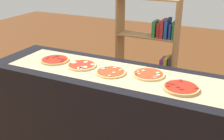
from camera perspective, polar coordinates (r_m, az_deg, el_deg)
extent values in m
cube|color=black|center=(2.58, 0.00, -9.96)|extent=(2.26, 0.69, 0.93)
cube|color=tan|center=(2.37, 0.00, -0.43)|extent=(1.90, 0.49, 0.00)
cylinder|color=tan|center=(2.68, -11.75, 2.03)|extent=(0.27, 0.27, 0.02)
cylinder|color=#AD2314|center=(2.67, -11.76, 2.22)|extent=(0.24, 0.24, 0.00)
cylinder|color=maroon|center=(2.69, -13.32, 2.33)|extent=(0.03, 0.03, 0.00)
cylinder|color=maroon|center=(2.74, -11.53, 2.82)|extent=(0.04, 0.04, 0.00)
cylinder|color=maroon|center=(2.69, -11.07, 2.47)|extent=(0.03, 0.03, 0.00)
cylinder|color=maroon|center=(2.75, -11.10, 2.90)|extent=(0.03, 0.03, 0.00)
cylinder|color=maroon|center=(2.74, -13.02, 2.71)|extent=(0.03, 0.03, 0.00)
cylinder|color=maroon|center=(2.60, -10.27, 1.86)|extent=(0.03, 0.03, 0.00)
cylinder|color=maroon|center=(2.64, -10.08, 2.17)|extent=(0.03, 0.03, 0.00)
cylinder|color=maroon|center=(2.72, -11.99, 2.60)|extent=(0.03, 0.03, 0.00)
cylinder|color=maroon|center=(2.65, -10.48, 2.25)|extent=(0.03, 0.03, 0.00)
cylinder|color=#E5C17F|center=(2.50, -6.31, 0.95)|extent=(0.26, 0.26, 0.02)
cylinder|color=red|center=(2.50, -6.32, 1.16)|extent=(0.24, 0.24, 0.00)
cylinder|color=#EFE5CC|center=(2.54, -7.88, 1.55)|extent=(0.05, 0.05, 0.00)
cylinder|color=#EFE5CC|center=(2.42, -5.58, 0.62)|extent=(0.04, 0.04, 0.00)
cylinder|color=#EFE5CC|center=(2.40, -6.46, 0.39)|extent=(0.04, 0.04, 0.00)
cylinder|color=#EFE5CC|center=(2.41, -6.82, 0.41)|extent=(0.03, 0.03, 0.00)
cylinder|color=#EFE5CC|center=(2.48, -4.07, 1.16)|extent=(0.03, 0.03, 0.00)
cylinder|color=#EFE5CC|center=(2.42, -6.23, 0.52)|extent=(0.04, 0.04, 0.00)
cylinder|color=#EFE5CC|center=(2.54, -5.47, 1.66)|extent=(0.04, 0.04, 0.00)
cylinder|color=#DBB26B|center=(2.34, -0.27, -0.46)|extent=(0.26, 0.26, 0.01)
cylinder|color=red|center=(2.34, -0.27, -0.26)|extent=(0.23, 0.23, 0.00)
cylinder|color=#C6B28E|center=(2.41, 0.54, 0.49)|extent=(0.03, 0.03, 0.01)
cylinder|color=#C6B28E|center=(2.30, 0.35, -0.53)|extent=(0.03, 0.03, 0.01)
cylinder|color=#C6B28E|center=(2.24, -0.55, -1.18)|extent=(0.02, 0.02, 0.01)
cylinder|color=#C6B28E|center=(2.38, -1.82, 0.25)|extent=(0.03, 0.03, 0.01)
cylinder|color=#C6B28E|center=(2.42, -1.74, 0.59)|extent=(0.02, 0.02, 0.01)
cylinder|color=#C6B28E|center=(2.36, 1.78, 0.00)|extent=(0.03, 0.03, 0.01)
cylinder|color=#C6B28E|center=(2.43, -0.88, 0.75)|extent=(0.02, 0.02, 0.01)
cylinder|color=#DBB26B|center=(2.32, 7.54, -0.89)|extent=(0.27, 0.27, 0.02)
cylinder|color=red|center=(2.32, 7.55, -0.69)|extent=(0.24, 0.24, 0.00)
cylinder|color=#C6B28E|center=(2.28, 4.94, -0.82)|extent=(0.02, 0.02, 0.01)
cylinder|color=#C6B28E|center=(2.29, 5.02, -0.76)|extent=(0.03, 0.03, 0.01)
cylinder|color=#C6B28E|center=(2.33, 5.44, -0.29)|extent=(0.02, 0.02, 0.01)
cylinder|color=#C6B28E|center=(2.33, 9.43, -0.56)|extent=(0.03, 0.03, 0.01)
cylinder|color=#C6B28E|center=(2.25, 9.01, -1.35)|extent=(0.03, 0.03, 0.01)
cylinder|color=#C6B28E|center=(2.35, 6.48, -0.15)|extent=(0.03, 0.03, 0.01)
cylinder|color=#C6B28E|center=(2.29, 5.60, -0.78)|extent=(0.02, 0.02, 0.01)
cylinder|color=#C6B28E|center=(2.28, 9.58, -1.04)|extent=(0.03, 0.03, 0.01)
cylinder|color=#C6B28E|center=(2.24, 8.90, -1.47)|extent=(0.03, 0.03, 0.01)
cylinder|color=tan|center=(2.12, 14.07, -3.64)|extent=(0.27, 0.27, 0.02)
cylinder|color=#AD2314|center=(2.12, 14.10, -3.34)|extent=(0.24, 0.24, 0.00)
cylinder|color=maroon|center=(2.14, 12.46, -2.83)|extent=(0.03, 0.03, 0.00)
cylinder|color=maroon|center=(2.12, 17.02, -3.53)|extent=(0.04, 0.04, 0.00)
cylinder|color=maroon|center=(2.10, 11.47, -3.22)|extent=(0.03, 0.03, 0.00)
cylinder|color=maroon|center=(2.14, 11.59, -2.69)|extent=(0.03, 0.03, 0.00)
cylinder|color=maroon|center=(2.10, 13.39, -3.38)|extent=(0.03, 0.03, 0.00)
cylinder|color=maroon|center=(2.07, 14.19, -3.80)|extent=(0.03, 0.03, 0.00)
cylinder|color=maroon|center=(2.21, 14.01, -2.09)|extent=(0.03, 0.03, 0.00)
cube|color=#A87A47|center=(3.46, 12.88, 2.46)|extent=(0.03, 0.24, 1.40)
cube|color=#A87A47|center=(3.70, 1.65, 4.31)|extent=(0.03, 0.24, 1.40)
cube|color=#A87A47|center=(3.84, 6.60, -6.39)|extent=(0.73, 0.26, 0.02)
cube|color=silver|center=(3.70, 11.49, -5.89)|extent=(0.05, 0.16, 0.21)
cube|color=gold|center=(3.70, 10.70, -5.48)|extent=(0.04, 0.16, 0.24)
cube|color=#47423D|center=(3.73, 9.93, -5.75)|extent=(0.05, 0.20, 0.18)
cube|color=#A87A47|center=(3.64, 6.92, -0.01)|extent=(0.73, 0.26, 0.02)
cube|color=#47423D|center=(3.50, 12.13, 1.03)|extent=(0.04, 0.19, 0.24)
cube|color=gold|center=(3.52, 11.26, 0.99)|extent=(0.05, 0.20, 0.22)
cube|color=#753384|center=(3.54, 10.49, 0.94)|extent=(0.05, 0.20, 0.20)
cube|color=#A87A47|center=(3.49, 7.26, 7.01)|extent=(0.73, 0.26, 0.02)
cube|color=#2D753D|center=(3.37, 12.82, 8.11)|extent=(0.03, 0.15, 0.21)
cube|color=#234799|center=(3.38, 12.16, 7.87)|extent=(0.03, 0.16, 0.17)
cube|color=#234799|center=(3.39, 11.45, 8.47)|extent=(0.04, 0.20, 0.23)
cube|color=#B22823|center=(3.40, 10.63, 8.46)|extent=(0.05, 0.20, 0.22)
cube|color=#B22823|center=(3.42, 9.79, 8.19)|extent=(0.04, 0.15, 0.17)
cube|color=#2D753D|center=(3.43, 8.96, 8.47)|extent=(0.04, 0.17, 0.19)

